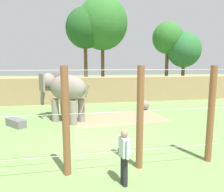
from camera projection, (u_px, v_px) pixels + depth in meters
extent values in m
plane|color=#6B8E4C|center=(100.00, 141.00, 9.53)|extent=(120.00, 120.00, 0.00)
cube|color=#937F5B|center=(119.00, 118.00, 13.59)|extent=(6.09, 3.81, 0.01)
cube|color=#997F56|center=(85.00, 90.00, 19.43)|extent=(36.00, 1.80, 2.29)
cylinder|color=gray|center=(55.00, 110.00, 12.73)|extent=(0.44, 0.44, 1.40)
cylinder|color=gray|center=(64.00, 108.00, 13.39)|extent=(0.44, 0.44, 1.40)
cylinder|color=gray|center=(73.00, 113.00, 12.03)|extent=(0.44, 0.44, 1.40)
cylinder|color=gray|center=(82.00, 110.00, 12.69)|extent=(0.44, 0.44, 1.40)
ellipsoid|color=gray|center=(68.00, 88.00, 12.50)|extent=(2.88, 2.75, 1.60)
ellipsoid|color=gray|center=(48.00, 82.00, 13.26)|extent=(1.47, 1.48, 1.15)
cube|color=gray|center=(42.00, 83.00, 12.70)|extent=(0.46, 0.86, 1.10)
cube|color=gray|center=(56.00, 82.00, 13.73)|extent=(0.89, 0.34, 1.10)
cylinder|color=gray|center=(44.00, 88.00, 13.53)|extent=(0.58, 0.56, 0.63)
cylinder|color=gray|center=(43.00, 95.00, 13.66)|extent=(0.44, 0.43, 0.59)
cylinder|color=gray|center=(42.00, 101.00, 13.76)|extent=(0.29, 0.29, 0.55)
cylinder|color=gray|center=(87.00, 91.00, 11.81)|extent=(0.30, 0.27, 0.80)
sphere|color=gray|center=(144.00, 105.00, 16.03)|extent=(0.76, 0.76, 0.76)
cylinder|color=brown|center=(66.00, 122.00, 6.38)|extent=(0.23, 0.23, 3.44)
cylinder|color=brown|center=(140.00, 118.00, 6.83)|extent=(0.23, 0.23, 3.44)
cylinder|color=brown|center=(211.00, 115.00, 7.31)|extent=(0.23, 0.23, 3.44)
cylinder|color=#B7B7BC|center=(110.00, 152.00, 6.81)|extent=(8.22, 0.02, 0.02)
cylinder|color=#B7B7BC|center=(110.00, 112.00, 6.60)|extent=(8.22, 0.02, 0.02)
cylinder|color=#B7B7BC|center=(110.00, 70.00, 6.40)|extent=(8.22, 0.02, 0.02)
cylinder|color=#232328|center=(125.00, 172.00, 5.92)|extent=(0.15, 0.15, 0.88)
cylinder|color=#232328|center=(123.00, 169.00, 6.07)|extent=(0.15, 0.15, 0.88)
cube|color=silver|center=(124.00, 147.00, 5.89)|extent=(0.27, 0.39, 0.56)
sphere|color=#A87A5B|center=(124.00, 133.00, 5.83)|extent=(0.22, 0.22, 0.22)
cylinder|color=silver|center=(128.00, 150.00, 5.66)|extent=(0.10, 0.10, 0.54)
cylinder|color=silver|center=(121.00, 144.00, 6.11)|extent=(0.10, 0.10, 0.54)
cube|color=black|center=(118.00, 151.00, 6.13)|extent=(0.03, 0.07, 0.14)
cube|color=slate|center=(16.00, 123.00, 11.69)|extent=(1.31, 1.38, 0.44)
cylinder|color=brown|center=(86.00, 69.00, 26.21)|extent=(0.44, 0.44, 5.88)
ellipsoid|color=#1E511E|center=(85.00, 28.00, 25.47)|extent=(4.73, 4.73, 4.96)
cylinder|color=brown|center=(183.00, 78.00, 27.11)|extent=(0.44, 0.44, 3.53)
ellipsoid|color=#286633|center=(184.00, 50.00, 26.58)|extent=(4.22, 4.22, 4.43)
cylinder|color=brown|center=(103.00, 69.00, 26.90)|extent=(0.44, 0.44, 5.90)
ellipsoid|color=#2D6B28|center=(102.00, 23.00, 26.05)|extent=(6.29, 6.29, 6.61)
cylinder|color=brown|center=(166.00, 71.00, 27.31)|extent=(0.44, 0.44, 5.21)
ellipsoid|color=#2D6B28|center=(168.00, 38.00, 26.67)|extent=(3.91, 3.91, 4.10)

